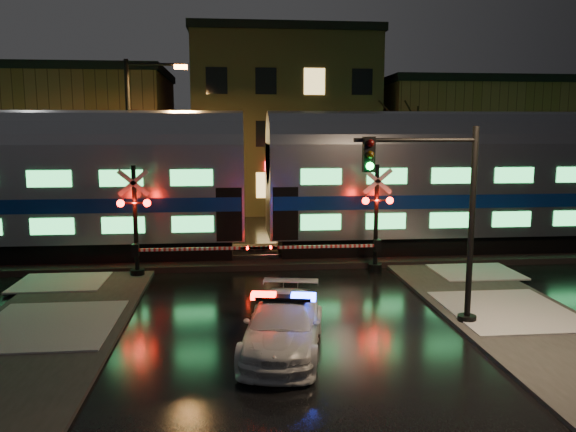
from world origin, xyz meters
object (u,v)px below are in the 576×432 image
object	(u,v)px
crossing_signal_left	(145,232)
traffic_light	(442,222)
streetlight	(136,139)
police_car	(283,325)
crossing_signal_right	(367,229)

from	to	relation	value
crossing_signal_left	traffic_light	xyz separation A→B (m)	(8.76, -6.07, 1.20)
crossing_signal_left	streetlight	size ratio (longest dim) A/B	0.68
police_car	traffic_light	distance (m)	5.10
police_car	crossing_signal_right	distance (m)	8.39
crossing_signal_left	crossing_signal_right	bearing A→B (deg)	-0.00
streetlight	crossing_signal_left	bearing A→B (deg)	-78.72
traffic_light	streetlight	size ratio (longest dim) A/B	0.63
streetlight	crossing_signal_right	bearing A→B (deg)	-35.03
police_car	traffic_light	size ratio (longest dim) A/B	0.87
police_car	traffic_light	xyz separation A→B (m)	(4.39, 1.32, 2.25)
crossing_signal_right	streetlight	size ratio (longest dim) A/B	0.67
police_car	traffic_light	world-z (taller)	traffic_light
crossing_signal_left	streetlight	bearing A→B (deg)	101.28
police_car	crossing_signal_left	xyz separation A→B (m)	(-4.38, 7.38, 1.05)
crossing_signal_right	streetlight	bearing A→B (deg)	144.97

